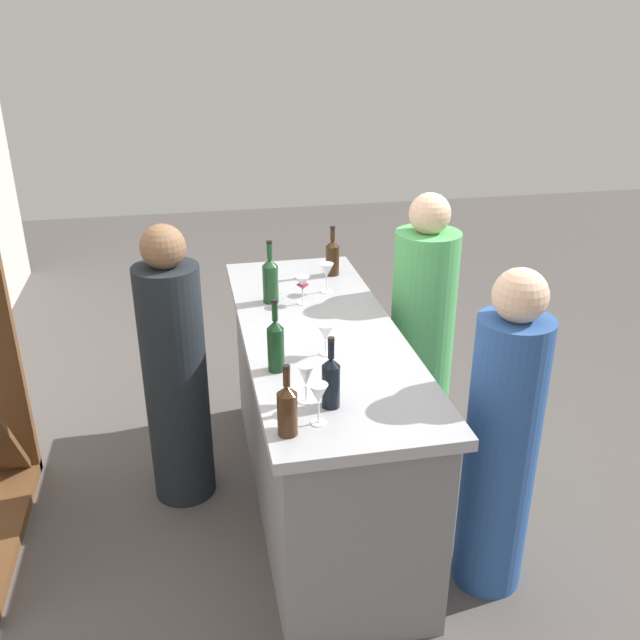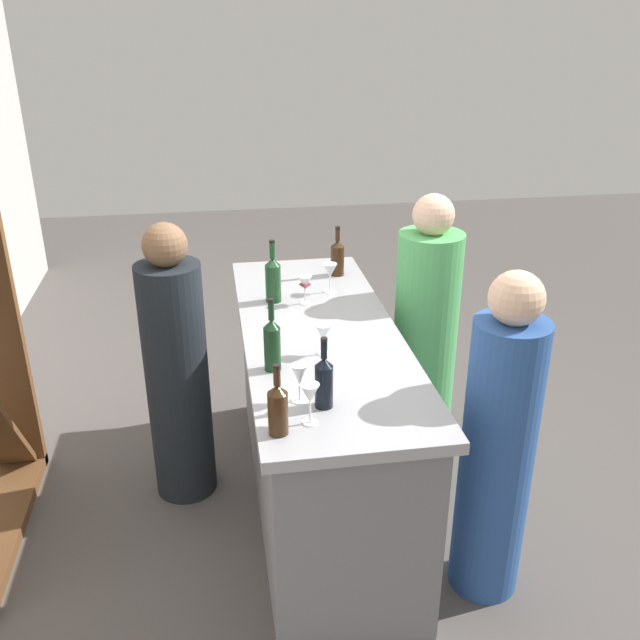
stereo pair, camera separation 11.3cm
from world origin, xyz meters
name	(u,v)px [view 2 (the right image)]	position (x,y,z in m)	size (l,w,h in m)	color
ground_plane	(320,497)	(0.00, 0.00, 0.00)	(12.00, 12.00, 0.00)	#4C4744
bar_counter	(320,417)	(0.00, 0.00, 0.50)	(2.06, 0.74, 1.00)	slate
wine_bottle_leftmost_amber_brown	(278,408)	(-0.86, 0.29, 1.10)	(0.07, 0.07, 0.28)	#331E0F
wine_bottle_second_left_near_black	(324,381)	(-0.70, 0.10, 1.11)	(0.07, 0.07, 0.29)	black
wine_bottle_center_dark_green	(272,343)	(-0.37, 0.26, 1.12)	(0.07, 0.07, 0.32)	black
wine_bottle_second_right_olive_green	(273,279)	(0.39, 0.18, 1.12)	(0.08, 0.08, 0.33)	#193D1E
wine_bottle_rightmost_amber_brown	(337,257)	(0.73, -0.22, 1.11)	(0.08, 0.08, 0.29)	#331E0F
wine_glass_near_left	(330,271)	(0.47, -0.13, 1.11)	(0.08, 0.08, 0.16)	white
wine_glass_near_center	(305,284)	(0.33, 0.02, 1.10)	(0.07, 0.07, 0.15)	white
wine_glass_near_right	(323,333)	(-0.26, 0.03, 1.10)	(0.08, 0.08, 0.14)	white
wine_glass_far_left	(310,395)	(-0.81, 0.17, 1.12)	(0.07, 0.07, 0.16)	white
wine_glass_far_center	(299,377)	(-0.64, 0.19, 1.10)	(0.07, 0.07, 0.16)	white
person_left_guest	(497,451)	(-0.70, -0.64, 0.71)	(0.37, 0.37, 1.51)	#284C8C
person_center_guest	(425,344)	(0.30, -0.63, 0.72)	(0.39, 0.39, 1.56)	#4CA559
person_server_behind	(177,375)	(0.21, 0.71, 0.70)	(0.39, 0.39, 1.50)	black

